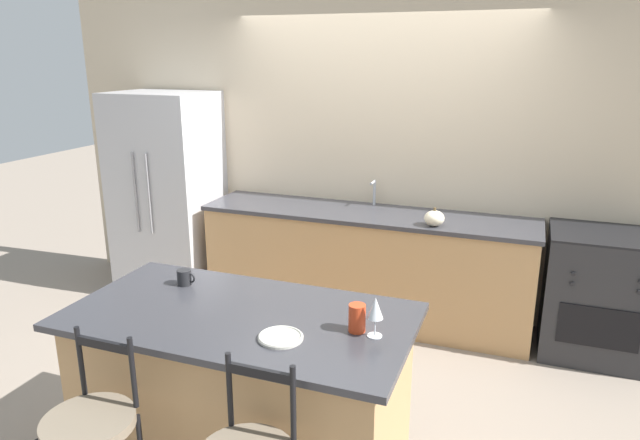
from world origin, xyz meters
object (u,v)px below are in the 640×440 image
Objects in this scene: dinner_plate at (281,337)px; coffee_mug at (185,277)px; tumbler_cup at (357,318)px; oven_range at (597,294)px; pumpkin_decoration at (434,218)px; wine_glass at (375,309)px; refrigerator at (168,194)px.

coffee_mug reaches higher than dinner_plate.
dinner_plate is 1.56× the size of tumbler_cup.
coffee_mug is (-2.30, -1.86, 0.51)m from oven_range.
wine_glass is at bearing -88.68° from pumpkin_decoration.
refrigerator reaches higher than pumpkin_decoration.
wine_glass reaches higher than tumbler_cup.
coffee_mug is at bearing -52.89° from refrigerator.
refrigerator is at bearing 176.18° from pumpkin_decoration.
refrigerator reaches higher than dinner_plate.
refrigerator reaches higher than tumbler_cup.
oven_range is 3.00m from coffee_mug.
dinner_plate is (2.13, -2.21, 0.02)m from refrigerator.
wine_glass is (0.39, 0.17, 0.13)m from dinner_plate.
pumpkin_decoration is at bearing 56.18° from coffee_mug.
pumpkin_decoration is (-1.19, -0.20, 0.52)m from oven_range.
dinner_plate is at bearing -45.97° from refrigerator.
oven_range is at bearing 0.58° from refrigerator.
pumpkin_decoration is at bearing -170.34° from oven_range.
tumbler_cup reaches higher than coffee_mug.
dinner_plate reaches higher than oven_range.
refrigerator is 3.70m from oven_range.
tumbler_cup is at bearing -91.48° from pumpkin_decoration.
refrigerator is 2.49m from pumpkin_decoration.
tumbler_cup is (-1.24, -2.05, 0.54)m from oven_range.
tumbler_cup is at bearing 167.82° from wine_glass.
dinner_plate is at bearing -147.39° from tumbler_cup.
refrigerator is 3.25m from wine_glass.
pumpkin_decoration reaches higher than coffee_mug.
coffee_mug is at bearing -141.11° from oven_range.
tumbler_cup is at bearing -121.17° from oven_range.
dinner_plate is at bearing -124.50° from oven_range.
dinner_plate is 2.07m from pumpkin_decoration.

